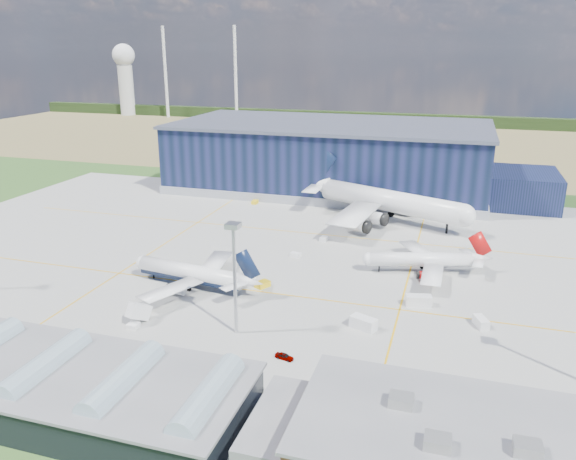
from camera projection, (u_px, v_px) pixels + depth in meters
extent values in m
plane|color=#2A5520|center=(245.00, 272.00, 142.06)|extent=(600.00, 600.00, 0.00)
cube|color=gray|center=(258.00, 259.00, 151.14)|extent=(220.00, 160.00, 0.06)
cube|color=#E7A90C|center=(229.00, 287.00, 132.96)|extent=(180.00, 0.40, 0.02)
cube|color=#E7A90C|center=(286.00, 231.00, 173.83)|extent=(180.00, 0.40, 0.02)
cube|color=#E7A90C|center=(159.00, 247.00, 159.54)|extent=(0.40, 120.00, 0.02)
cube|color=#E7A90C|center=(409.00, 275.00, 139.90)|extent=(0.40, 120.00, 0.02)
cube|color=olive|center=(376.00, 141.00, 341.86)|extent=(600.00, 220.00, 0.01)
cube|color=black|center=(393.00, 119.00, 413.28)|extent=(600.00, 8.00, 8.00)
cylinder|color=silver|center=(165.00, 73.00, 445.04)|extent=(2.40, 2.40, 70.00)
cylinder|color=silver|center=(236.00, 74.00, 428.22)|extent=(2.40, 2.40, 70.00)
cylinder|color=silver|center=(127.00, 90.00, 465.46)|extent=(12.00, 12.00, 40.00)
sphere|color=white|center=(124.00, 55.00, 456.76)|extent=(18.00, 18.00, 18.00)
cube|color=black|center=(330.00, 157.00, 224.46)|extent=(120.00, 60.00, 25.00)
cube|color=#8E919B|center=(330.00, 183.00, 227.84)|extent=(121.00, 61.00, 3.20)
cube|color=#515667|center=(331.00, 124.00, 220.42)|extent=(122.00, 62.00, 1.20)
cube|color=black|center=(522.00, 188.00, 201.74)|extent=(24.00, 30.00, 12.00)
cube|color=slate|center=(481.00, 431.00, 69.29)|extent=(46.00, 23.00, 0.50)
cube|color=black|center=(475.00, 419.00, 81.39)|extent=(44.00, 0.40, 1.40)
cube|color=black|center=(477.00, 398.00, 80.30)|extent=(44.00, 0.40, 1.40)
cube|color=#A3A39E|center=(401.00, 401.00, 73.63)|extent=(3.20, 2.60, 1.60)
cube|color=#A3A39E|center=(527.00, 449.00, 64.88)|extent=(3.20, 2.60, 1.60)
cube|color=#A3A39E|center=(438.00, 443.00, 65.87)|extent=(3.20, 2.60, 1.60)
cube|color=black|center=(48.00, 385.00, 89.44)|extent=(65.00, 22.00, 6.00)
cube|color=slate|center=(46.00, 368.00, 88.45)|extent=(66.00, 23.00, 0.50)
cube|color=slate|center=(288.00, 434.00, 78.23)|extent=(10.00, 18.00, 6.00)
cylinder|color=#99B3BE|center=(46.00, 367.00, 88.39)|extent=(4.40, 18.00, 4.40)
cylinder|color=#99B3BE|center=(123.00, 381.00, 84.46)|extent=(4.40, 18.00, 4.40)
cylinder|color=#99B3BE|center=(208.00, 398.00, 80.54)|extent=(4.40, 18.00, 4.40)
cylinder|color=#ABACB1|center=(235.00, 282.00, 108.60)|extent=(0.70, 0.70, 22.00)
cube|color=#ABACB1|center=(233.00, 226.00, 105.02)|extent=(2.60, 2.60, 1.00)
cube|color=yellow|center=(263.00, 284.00, 133.08)|extent=(3.60, 4.05, 1.46)
cube|color=silver|center=(419.00, 301.00, 123.39)|extent=(5.96, 3.56, 2.43)
cube|color=silver|center=(324.00, 239.00, 165.01)|extent=(2.23, 3.05, 1.23)
cube|color=silver|center=(481.00, 322.00, 114.23)|extent=(3.48, 4.69, 1.96)
cube|color=yellow|center=(255.00, 202.00, 203.85)|extent=(2.00, 3.10, 1.33)
cube|color=silver|center=(296.00, 255.00, 152.26)|extent=(3.07, 2.32, 1.21)
cube|color=silver|center=(363.00, 323.00, 113.15)|extent=(5.90, 4.40, 2.56)
cube|color=silver|center=(139.00, 316.00, 115.74)|extent=(3.50, 5.32, 3.16)
imported|color=#99999E|center=(284.00, 356.00, 102.33)|extent=(3.77, 2.16, 1.21)
imported|color=#99999E|center=(179.00, 375.00, 96.41)|extent=(4.01, 2.20, 1.25)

